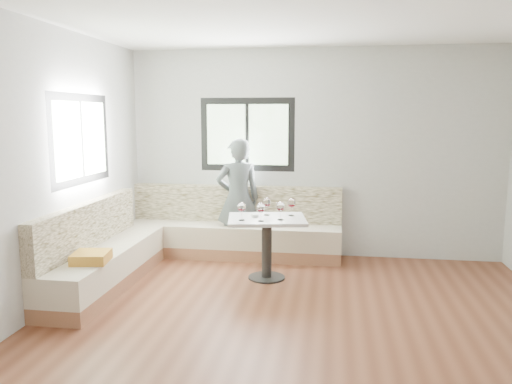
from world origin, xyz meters
TOP-DOWN VIEW (x-y plane):
  - room at (-0.08, 0.08)m, footprint 5.01×5.01m
  - banquette at (-1.59, 1.63)m, footprint 2.90×2.80m
  - table at (-0.48, 1.38)m, footprint 1.00×0.84m
  - person at (-0.98, 2.20)m, footprint 0.69×0.57m
  - olive_ramekin at (-0.62, 1.40)m, footprint 0.09×0.09m
  - wine_glass_a at (-0.74, 1.19)m, footprint 0.10×0.10m
  - wine_glass_b at (-0.52, 1.17)m, footprint 0.10×0.10m
  - wine_glass_c at (-0.31, 1.28)m, footprint 0.10×0.10m
  - wine_glass_d at (-0.50, 1.52)m, footprint 0.10×0.10m
  - wine_glass_e at (-0.21, 1.54)m, footprint 0.10×0.10m

SIDE VIEW (x-z plane):
  - banquette at x=-1.59m, z-range -0.14..0.81m
  - table at x=-0.48m, z-range 0.18..0.91m
  - olive_ramekin at x=-0.62m, z-range 0.73..0.77m
  - person at x=-0.98m, z-range 0.00..1.62m
  - wine_glass_a at x=-0.74m, z-range 0.77..0.99m
  - wine_glass_b at x=-0.52m, z-range 0.77..0.99m
  - wine_glass_c at x=-0.31m, z-range 0.77..0.99m
  - wine_glass_d at x=-0.50m, z-range 0.77..0.99m
  - wine_glass_e at x=-0.21m, z-range 0.77..0.99m
  - room at x=-0.08m, z-range 0.01..2.82m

